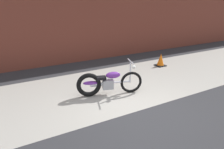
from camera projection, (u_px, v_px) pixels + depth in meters
ground_plane at (138, 111)px, 5.23m from camera, size 80.00×80.00×0.00m
sidewalk_slab at (107, 87)px, 6.67m from camera, size 36.00×3.50×0.01m
brick_building_wall at (70, 8)px, 8.68m from camera, size 36.00×0.50×4.74m
motorcycle_purple at (105, 83)px, 6.00m from camera, size 1.95×0.81×1.03m
traffic_cone at (161, 60)px, 8.72m from camera, size 0.40×0.40×0.55m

